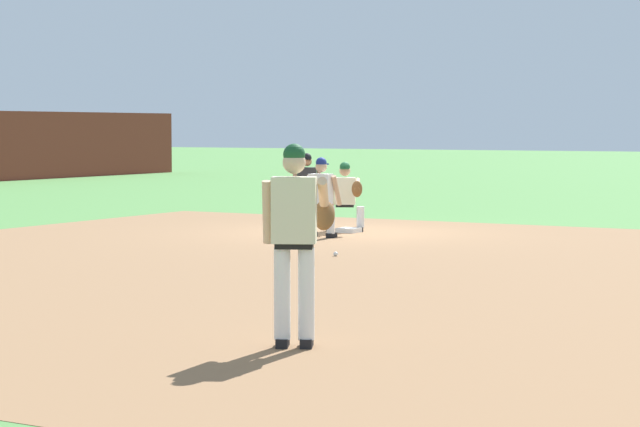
% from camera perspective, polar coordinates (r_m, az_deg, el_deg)
% --- Properties ---
extents(ground_plane, '(160.00, 160.00, 0.00)m').
position_cam_1_polar(ground_plane, '(23.71, 1.32, -0.88)').
color(ground_plane, '#518942').
extents(infield_dirt_patch, '(18.00, 18.00, 0.01)m').
position_cam_1_polar(infield_dirt_patch, '(17.54, 0.51, -2.58)').
color(infield_dirt_patch, '#936B47').
rests_on(infield_dirt_patch, ground).
extents(first_base_bag, '(0.38, 0.38, 0.09)m').
position_cam_1_polar(first_base_bag, '(23.71, 1.32, -0.77)').
color(first_base_bag, white).
rests_on(first_base_bag, ground).
extents(baseball, '(0.07, 0.07, 0.07)m').
position_cam_1_polar(baseball, '(19.36, 0.72, -1.86)').
color(baseball, white).
rests_on(baseball, ground).
extents(pitcher, '(0.83, 0.59, 1.86)m').
position_cam_1_polar(pitcher, '(11.30, -1.09, -0.85)').
color(pitcher, black).
rests_on(pitcher, ground).
extents(first_baseman, '(0.83, 1.00, 1.34)m').
position_cam_1_polar(first_baseman, '(23.86, 1.18, 0.91)').
color(first_baseman, black).
rests_on(first_baseman, ground).
extents(baserunner, '(0.45, 0.61, 1.46)m').
position_cam_1_polar(baserunner, '(22.60, 0.05, 0.90)').
color(baserunner, black).
rests_on(baserunner, ground).
extents(umpire, '(0.62, 0.68, 1.46)m').
position_cam_1_polar(umpire, '(26.19, -0.60, 1.32)').
color(umpire, black).
rests_on(umpire, ground).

